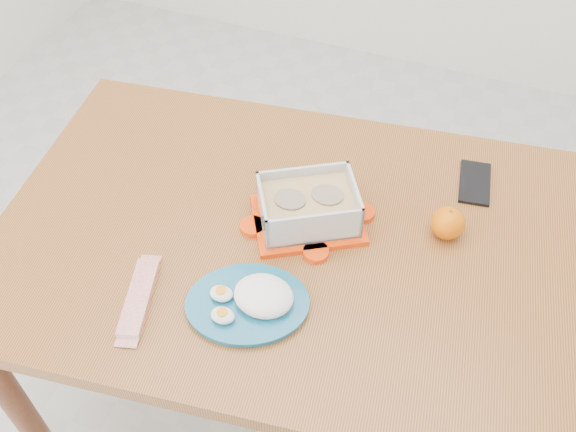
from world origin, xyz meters
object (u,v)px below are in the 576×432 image
(orange_fruit, at_px, (448,223))
(rice_plate, at_px, (253,300))
(smartphone, at_px, (475,183))
(dining_table, at_px, (288,261))
(food_container, at_px, (308,207))

(orange_fruit, bearing_deg, rice_plate, -134.66)
(rice_plate, relative_size, smartphone, 2.25)
(rice_plate, bearing_deg, dining_table, 67.96)
(dining_table, relative_size, orange_fruit, 18.80)
(food_container, xyz_separation_m, orange_fruit, (0.29, 0.07, -0.01))
(dining_table, xyz_separation_m, smartphone, (0.35, 0.30, 0.10))
(dining_table, height_order, orange_fruit, orange_fruit)
(smartphone, bearing_deg, food_container, -150.16)
(orange_fruit, xyz_separation_m, smartphone, (0.03, 0.18, -0.03))
(dining_table, xyz_separation_m, rice_plate, (0.00, -0.20, 0.11))
(food_container, bearing_deg, smartphone, 7.42)
(dining_table, relative_size, rice_plate, 4.36)
(food_container, distance_m, smartphone, 0.41)
(dining_table, bearing_deg, orange_fruit, 14.02)
(orange_fruit, height_order, smartphone, orange_fruit)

